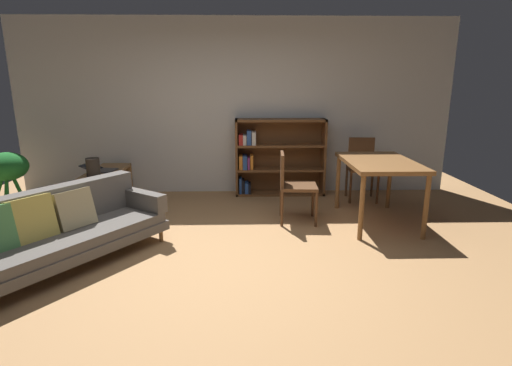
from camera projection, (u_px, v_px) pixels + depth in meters
name	position (u px, v px, depth m)	size (l,w,h in m)	color
ground_plane	(230.00, 261.00, 4.01)	(8.16, 8.16, 0.00)	#A87A4C
back_wall_panel	(235.00, 108.00, 6.29)	(6.80, 0.10, 2.70)	silver
fabric_couch	(54.00, 230.00, 3.84)	(1.80, 2.11, 0.74)	olive
media_console	(104.00, 190.00, 5.66)	(0.44, 1.34, 0.51)	olive
open_laptop	(101.00, 169.00, 5.69)	(0.50, 0.36, 0.09)	#333338
desk_speaker	(93.00, 167.00, 5.33)	(0.18, 0.18, 0.25)	#2D2823
potted_floor_plant	(7.00, 172.00, 5.27)	(0.54, 0.53, 0.85)	brown
dining_table	(379.00, 167.00, 4.97)	(0.83, 1.28, 0.80)	brown
dining_chair_near	(362.00, 164.00, 6.04)	(0.47, 0.47, 0.93)	#56351E
dining_chair_far	(293.00, 183.00, 5.05)	(0.48, 0.46, 0.89)	#56351E
bookshelf	(275.00, 157.00, 6.32)	(1.40, 0.34, 1.19)	brown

